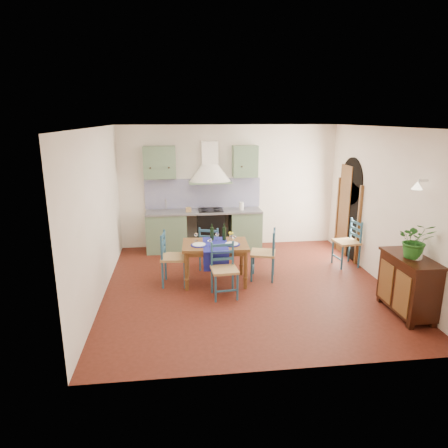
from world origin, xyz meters
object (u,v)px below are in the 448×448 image
(dining_table, at_px, (215,248))
(potted_plant, at_px, (416,240))
(sideboard, at_px, (408,283))
(chair_near, at_px, (224,270))

(dining_table, bearing_deg, potted_plant, -30.02)
(dining_table, bearing_deg, sideboard, -29.34)
(dining_table, height_order, sideboard, dining_table)
(dining_table, distance_m, chair_near, 0.63)
(dining_table, height_order, potted_plant, potted_plant)
(sideboard, relative_size, potted_plant, 1.91)
(chair_near, height_order, sideboard, sideboard)
(dining_table, xyz_separation_m, chair_near, (0.09, -0.59, -0.19))
(potted_plant, bearing_deg, chair_near, 159.32)
(dining_table, bearing_deg, chair_near, -81.80)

